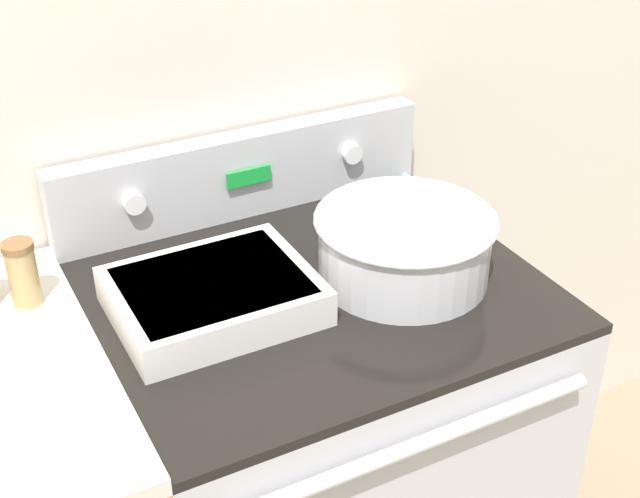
% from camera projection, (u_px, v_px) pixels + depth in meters
% --- Properties ---
extents(kitchen_wall, '(8.00, 0.05, 2.50)m').
position_uv_depth(kitchen_wall, '(224.00, 57.00, 1.66)').
color(kitchen_wall, beige).
rests_on(kitchen_wall, ground_plane).
extents(stove_range, '(0.75, 0.68, 0.95)m').
position_uv_depth(stove_range, '(315.00, 484.00, 1.78)').
color(stove_range, '#BCBCC1').
rests_on(stove_range, ground_plane).
extents(control_panel, '(0.75, 0.07, 0.17)m').
position_uv_depth(control_panel, '(242.00, 174.00, 1.72)').
color(control_panel, '#BCBCC1').
rests_on(control_panel, stove_range).
extents(mixing_bowl, '(0.31, 0.31, 0.12)m').
position_uv_depth(mixing_bowl, '(404.00, 243.00, 1.53)').
color(mixing_bowl, silver).
rests_on(mixing_bowl, stove_range).
extents(casserole_dish, '(0.32, 0.26, 0.06)m').
position_uv_depth(casserole_dish, '(213.00, 294.00, 1.45)').
color(casserole_dish, silver).
rests_on(casserole_dish, stove_range).
extents(ladle, '(0.06, 0.29, 0.06)m').
position_uv_depth(ladle, '(464.00, 210.00, 1.72)').
color(ladle, '#7AB2C6').
rests_on(ladle, stove_range).
extents(spice_jar_brown_cap, '(0.05, 0.05, 0.11)m').
position_uv_depth(spice_jar_brown_cap, '(23.00, 273.00, 1.44)').
color(spice_jar_brown_cap, tan).
rests_on(spice_jar_brown_cap, side_counter).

